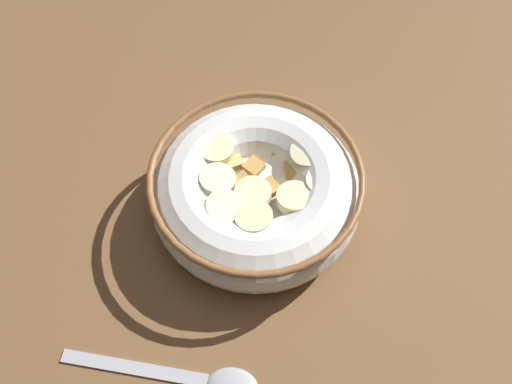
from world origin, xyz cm
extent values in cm
cube|color=brown|center=(0.00, 0.00, -1.00)|extent=(133.65, 133.65, 2.00)
cylinder|color=white|center=(0.00, 0.00, 0.30)|extent=(9.66, 9.66, 0.60)
torus|color=white|center=(0.00, 0.00, 2.86)|extent=(17.56, 17.56, 5.73)
torus|color=brown|center=(0.00, 0.00, 5.43)|extent=(17.63, 17.63, 0.60)
cylinder|color=white|center=(0.00, 0.00, 3.41)|extent=(14.12, 14.12, 0.40)
cube|color=tan|center=(2.26, -2.79, 3.94)|extent=(1.94, 1.92, 0.75)
cube|color=tan|center=(4.03, -1.31, 3.87)|extent=(1.80, 1.77, 0.75)
cube|color=#AD7F42|center=(0.40, -1.08, 4.03)|extent=(2.14, 2.14, 0.73)
cube|color=#B78947|center=(0.42, -4.92, 4.11)|extent=(2.18, 2.17, 0.84)
cube|color=#B78947|center=(-3.74, 4.36, 4.06)|extent=(1.69, 1.75, 0.85)
cube|color=#AD7F42|center=(4.88, 3.37, 3.90)|extent=(2.11, 2.11, 0.70)
cube|color=tan|center=(4.52, -3.47, 4.06)|extent=(2.06, 2.05, 0.75)
cube|color=#B78947|center=(-4.53, -0.88, 3.94)|extent=(2.00, 1.98, 0.76)
cube|color=#B78947|center=(-0.10, 4.56, 3.92)|extent=(2.03, 2.03, 0.72)
cube|color=#AD7F42|center=(2.69, -4.87, 4.04)|extent=(1.67, 1.68, 0.71)
cube|color=tan|center=(-0.55, -3.41, 3.87)|extent=(2.03, 2.03, 0.72)
cube|color=tan|center=(-2.03, 5.33, 4.06)|extent=(1.83, 1.76, 0.88)
cube|color=#AD7F42|center=(0.06, 1.14, 4.12)|extent=(2.17, 2.16, 0.84)
cube|color=#AD7F42|center=(-3.53, 0.12, 3.85)|extent=(1.97, 1.95, 0.77)
cube|color=tan|center=(-3.30, 2.04, 4.03)|extent=(2.11, 2.11, 0.69)
cube|color=tan|center=(1.98, 2.45, 3.95)|extent=(2.16, 2.17, 0.86)
cube|color=#B78947|center=(1.85, 0.57, 3.85)|extent=(2.07, 2.06, 0.75)
cube|color=tan|center=(2.23, 4.55, 3.86)|extent=(2.14, 2.12, 0.82)
cube|color=#AD7F42|center=(-2.12, 3.40, 4.11)|extent=(2.11, 2.10, 0.78)
cylinder|color=#F4EABC|center=(-3.12, 1.88, 5.04)|extent=(3.93, 4.00, 1.31)
cylinder|color=beige|center=(3.39, -3.73, 4.97)|extent=(3.76, 3.77, 1.46)
cylinder|color=beige|center=(-3.60, -0.57, 5.08)|extent=(4.08, 4.07, 1.35)
cylinder|color=#F4EABC|center=(0.86, -5.40, 4.81)|extent=(4.22, 4.17, 1.24)
cylinder|color=#F4EABC|center=(-0.70, 3.04, 4.96)|extent=(3.97, 3.97, 1.33)
cylinder|color=beige|center=(-1.04, -3.35, 4.82)|extent=(4.17, 4.12, 1.44)
cylinder|color=beige|center=(2.30, 3.89, 5.05)|extent=(3.72, 3.70, 1.32)
cylinder|color=beige|center=(-1.29, 0.22, 4.84)|extent=(3.37, 3.34, 1.18)
cube|color=#A5A5AD|center=(-15.36, 6.31, 0.18)|extent=(1.32, 11.38, 0.36)
camera|label=1|loc=(-24.73, -4.99, 44.94)|focal=41.15mm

